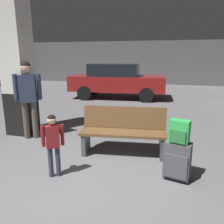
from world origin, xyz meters
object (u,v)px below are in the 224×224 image
(structural_pillar, at_px, (18,70))
(adult, at_px, (28,92))
(suitcase, at_px, (177,160))
(parked_car_far, at_px, (117,80))
(backpack_bright, at_px, (179,132))
(child, at_px, (53,139))
(bench, at_px, (123,132))

(structural_pillar, bearing_deg, adult, -34.66)
(suitcase, height_order, parked_car_far, parked_car_far)
(backpack_bright, bearing_deg, structural_pillar, 159.87)
(backpack_bright, distance_m, child, 1.88)
(suitcase, relative_size, child, 0.61)
(bench, distance_m, suitcase, 1.23)
(bench, xyz_separation_m, suitcase, (0.98, -0.74, -0.12))
(structural_pillar, height_order, child, structural_pillar)
(bench, relative_size, parked_car_far, 0.39)
(bench, distance_m, backpack_bright, 1.27)
(adult, xyz_separation_m, parked_car_far, (0.68, 5.48, -0.26))
(suitcase, bearing_deg, structural_pillar, 159.88)
(suitcase, xyz_separation_m, parked_car_far, (-2.51, 6.52, 0.48))
(bench, distance_m, child, 1.41)
(child, distance_m, parked_car_far, 6.92)
(structural_pillar, height_order, backpack_bright, structural_pillar)
(suitcase, bearing_deg, parked_car_far, 111.09)
(suitcase, bearing_deg, backpack_bright, -136.87)
(suitcase, xyz_separation_m, child, (-1.84, -0.37, 0.29))
(child, bearing_deg, adult, 134.08)
(structural_pillar, bearing_deg, suitcase, -20.12)
(bench, height_order, parked_car_far, parked_car_far)
(child, bearing_deg, parked_car_far, 95.62)
(adult, bearing_deg, backpack_bright, -17.99)
(bench, bearing_deg, adult, 172.42)
(bench, xyz_separation_m, backpack_bright, (0.98, -0.74, 0.33))
(structural_pillar, relative_size, parked_car_far, 0.73)
(structural_pillar, height_order, adult, structural_pillar)
(suitcase, xyz_separation_m, adult, (-3.20, 1.04, 0.74))
(backpack_bright, bearing_deg, child, -168.68)
(bench, height_order, adult, adult)
(child, relative_size, parked_car_far, 0.24)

